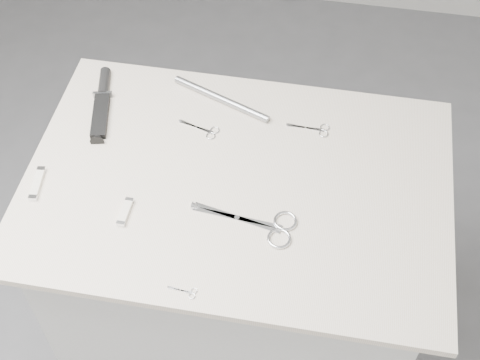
% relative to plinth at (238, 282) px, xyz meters
% --- Properties ---
extents(ground, '(4.00, 4.00, 0.01)m').
position_rel_plinth_xyz_m(ground, '(0.00, 0.00, -0.46)').
color(ground, slate).
rests_on(ground, ground).
extents(plinth, '(0.90, 0.60, 0.90)m').
position_rel_plinth_xyz_m(plinth, '(0.00, 0.00, 0.00)').
color(plinth, silver).
rests_on(plinth, ground).
extents(display_board, '(1.00, 0.70, 0.02)m').
position_rel_plinth_xyz_m(display_board, '(0.00, 0.00, 0.46)').
color(display_board, beige).
rests_on(display_board, plinth).
extents(large_shears, '(0.24, 0.10, 0.01)m').
position_rel_plinth_xyz_m(large_shears, '(0.09, -0.12, 0.47)').
color(large_shears, silver).
rests_on(large_shears, display_board).
extents(embroidery_scissors_a, '(0.11, 0.06, 0.00)m').
position_rel_plinth_xyz_m(embroidery_scissors_a, '(-0.11, 0.14, 0.47)').
color(embroidery_scissors_a, silver).
rests_on(embroidery_scissors_a, display_board).
extents(embroidery_scissors_b, '(0.11, 0.05, 0.00)m').
position_rel_plinth_xyz_m(embroidery_scissors_b, '(0.16, 0.20, 0.47)').
color(embroidery_scissors_b, silver).
rests_on(embroidery_scissors_b, display_board).
extents(tiny_scissors, '(0.06, 0.03, 0.00)m').
position_rel_plinth_xyz_m(tiny_scissors, '(-0.05, -0.31, 0.47)').
color(tiny_scissors, silver).
rests_on(tiny_scissors, display_board).
extents(sheathed_knife, '(0.09, 0.25, 0.03)m').
position_rel_plinth_xyz_m(sheathed_knife, '(-0.39, 0.19, 0.48)').
color(sheathed_knife, black).
rests_on(sheathed_knife, display_board).
extents(pocket_knife_a, '(0.03, 0.10, 0.01)m').
position_rel_plinth_xyz_m(pocket_knife_a, '(-0.46, -0.09, 0.48)').
color(pocket_knife_a, silver).
rests_on(pocket_knife_a, display_board).
extents(pocket_knife_b, '(0.02, 0.08, 0.01)m').
position_rel_plinth_xyz_m(pocket_knife_b, '(-0.23, -0.14, 0.47)').
color(pocket_knife_b, silver).
rests_on(pocket_knife_b, display_board).
extents(metal_rail, '(0.27, 0.12, 0.02)m').
position_rel_plinth_xyz_m(metal_rail, '(-0.09, 0.25, 0.48)').
color(metal_rail, '#919499').
rests_on(metal_rail, display_board).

